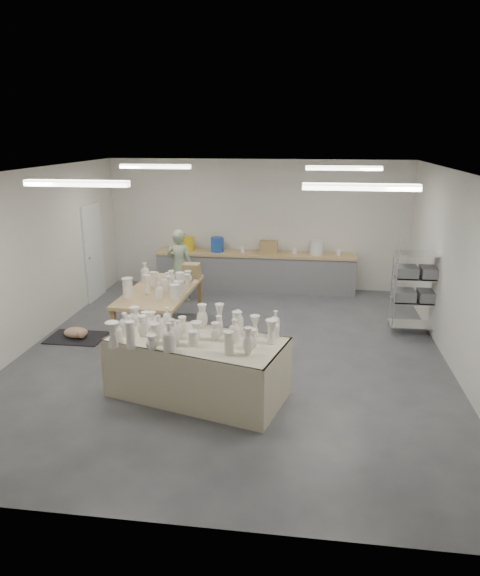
# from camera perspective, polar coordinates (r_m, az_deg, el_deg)

# --- Properties ---
(room) EXTENTS (8.00, 8.02, 3.00)m
(room) POSITION_cam_1_polar(r_m,az_deg,el_deg) (8.21, -1.57, 6.27)
(room) COLOR #424449
(room) RESTS_ON ground
(back_counter) EXTENTS (4.60, 0.60, 1.24)m
(back_counter) POSITION_cam_1_polar(r_m,az_deg,el_deg) (12.03, 1.68, 2.01)
(back_counter) COLOR tan
(back_counter) RESTS_ON ground
(wire_shelf) EXTENTS (0.88, 0.48, 1.80)m
(wire_shelf) POSITION_cam_1_polar(r_m,az_deg,el_deg) (9.86, 19.11, 0.33)
(wire_shelf) COLOR silver
(wire_shelf) RESTS_ON ground
(drying_table) EXTENTS (2.63, 1.77, 1.23)m
(drying_table) POSITION_cam_1_polar(r_m,az_deg,el_deg) (7.26, -4.87, -8.41)
(drying_table) COLOR olive
(drying_table) RESTS_ON ground
(work_table) EXTENTS (1.17, 2.25, 1.19)m
(work_table) POSITION_cam_1_polar(r_m,az_deg,el_deg) (9.49, -8.45, 0.04)
(work_table) COLOR tan
(work_table) RESTS_ON ground
(rug) EXTENTS (1.00, 0.70, 0.02)m
(rug) POSITION_cam_1_polar(r_m,az_deg,el_deg) (9.79, -17.72, -5.27)
(rug) COLOR black
(rug) RESTS_ON ground
(cat) EXTENTS (0.46, 0.35, 0.19)m
(cat) POSITION_cam_1_polar(r_m,az_deg,el_deg) (9.73, -17.70, -4.73)
(cat) COLOR white
(cat) RESTS_ON rug
(potter) EXTENTS (0.63, 0.46, 1.60)m
(potter) POSITION_cam_1_polar(r_m,az_deg,el_deg) (11.22, -6.71, 2.49)
(potter) COLOR gray
(potter) RESTS_ON ground
(red_stool) EXTENTS (0.49, 0.49, 0.35)m
(red_stool) POSITION_cam_1_polar(r_m,az_deg,el_deg) (11.60, -6.31, 0.51)
(red_stool) COLOR #B2191C
(red_stool) RESTS_ON ground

